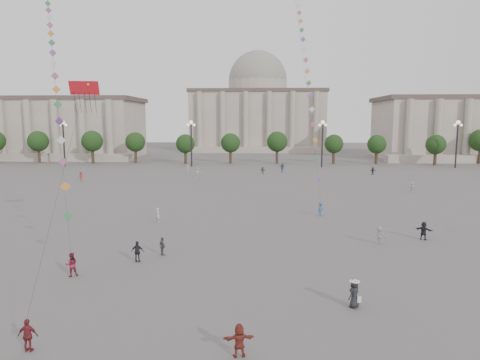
{
  "coord_description": "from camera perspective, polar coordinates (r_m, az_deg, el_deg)",
  "views": [
    {
      "loc": [
        0.58,
        -28.13,
        10.66
      ],
      "look_at": [
        -1.19,
        12.0,
        5.04
      ],
      "focal_mm": 32.0,
      "sensor_mm": 36.0,
      "label": 1
    }
  ],
  "objects": [
    {
      "name": "person_crowd_2",
      "position": [
        80.32,
        -20.43,
        0.44
      ],
      "size": [
        1.17,
        1.25,
        1.69
      ],
      "primitive_type": "imported",
      "rotation": [
        0.0,
        0.0,
        0.91
      ],
      "color": "#9F2B2B",
      "rests_on": "ground"
    },
    {
      "name": "tourist_0",
      "position": [
        23.22,
        -26.42,
        -18.06
      ],
      "size": [
        0.93,
        0.39,
        1.58
      ],
      "primitive_type": "imported",
      "rotation": [
        0.0,
        0.0,
        3.14
      ],
      "color": "maroon",
      "rests_on": "ground"
    },
    {
      "name": "person_crowd_7",
      "position": [
        69.04,
        21.95,
        -0.85
      ],
      "size": [
        1.5,
        0.75,
        1.55
      ],
      "primitive_type": "imported",
      "rotation": [
        0.0,
        0.0,
        2.93
      ],
      "color": "silver",
      "rests_on": "ground"
    },
    {
      "name": "person_crowd_13",
      "position": [
        45.8,
        -10.88,
        -4.63
      ],
      "size": [
        0.68,
        0.67,
        1.58
      ],
      "primitive_type": "imported",
      "rotation": [
        0.0,
        0.0,
        2.4
      ],
      "color": "beige",
      "rests_on": "ground"
    },
    {
      "name": "lamp_post_far_east",
      "position": [
        107.77,
        27.0,
        5.34
      ],
      "size": [
        2.0,
        0.9,
        10.65
      ],
      "color": "#262628",
      "rests_on": "ground"
    },
    {
      "name": "kite_flyer_1",
      "position": [
        48.94,
        10.7,
        -3.82
      ],
      "size": [
        1.1,
        1.15,
        1.57
      ],
      "primitive_type": "imported",
      "rotation": [
        0.0,
        0.0,
        0.87
      ],
      "color": "#385C7E",
      "rests_on": "ground"
    },
    {
      "name": "hat_person",
      "position": [
        26.12,
        15.01,
        -14.33
      ],
      "size": [
        0.95,
        0.94,
        1.69
      ],
      "color": "black",
      "rests_on": "ground"
    },
    {
      "name": "lamp_post_mid_east",
      "position": [
        99.24,
        10.94,
        5.91
      ],
      "size": [
        2.0,
        0.9,
        10.65
      ],
      "color": "#262628",
      "rests_on": "ground"
    },
    {
      "name": "dragon_kite",
      "position": [
        35.4,
        -20.04,
        10.2
      ],
      "size": [
        2.54,
        7.83,
        18.91
      ],
      "color": "red",
      "rests_on": "ground"
    },
    {
      "name": "kite_train_mid",
      "position": [
        68.59,
        7.99,
        20.16
      ],
      "size": [
        2.57,
        36.15,
        56.76
      ],
      "color": "#3F3F3F",
      "rests_on": "ground"
    },
    {
      "name": "person_crowd_0",
      "position": [
        88.67,
        5.64,
        1.64
      ],
      "size": [
        1.18,
        0.68,
        1.9
      ],
      "primitive_type": "imported",
      "rotation": [
        0.0,
        0.0,
        0.2
      ],
      "color": "#2F4C6B",
      "rests_on": "ground"
    },
    {
      "name": "hall_central",
      "position": [
        157.4,
        2.35,
        9.26
      ],
      "size": [
        48.3,
        34.3,
        35.5
      ],
      "color": "#A29688",
      "rests_on": "ground"
    },
    {
      "name": "kite_train_west",
      "position": [
        58.7,
        -23.97,
        17.76
      ],
      "size": [
        23.33,
        45.18,
        63.36
      ],
      "color": "#3F3F3F",
      "rests_on": "ground"
    },
    {
      "name": "person_crowd_9",
      "position": [
        88.48,
        17.29,
        1.17
      ],
      "size": [
        1.45,
        0.87,
        1.49
      ],
      "primitive_type": "imported",
      "rotation": [
        0.0,
        0.0,
        0.33
      ],
      "color": "black",
      "rests_on": "ground"
    },
    {
      "name": "tourist_4",
      "position": [
        33.68,
        -13.5,
        -9.27
      ],
      "size": [
        0.95,
        0.4,
        1.62
      ],
      "primitive_type": "imported",
      "rotation": [
        0.0,
        0.0,
        3.15
      ],
      "color": "black",
      "rests_on": "ground"
    },
    {
      "name": "tourist_3",
      "position": [
        34.89,
        -10.31,
        -8.68
      ],
      "size": [
        0.84,
        0.91,
        1.5
      ],
      "primitive_type": "imported",
      "rotation": [
        0.0,
        0.0,
        2.25
      ],
      "color": "#5D5D61",
      "rests_on": "ground"
    },
    {
      "name": "person_crowd_10",
      "position": [
        88.99,
        -6.94,
        1.52
      ],
      "size": [
        0.58,
        0.66,
        1.52
      ],
      "primitive_type": "imported",
      "rotation": [
        0.0,
        0.0,
        2.05
      ],
      "color": "beige",
      "rests_on": "ground"
    },
    {
      "name": "person_crowd_12",
      "position": [
        85.24,
        3.04,
        1.29
      ],
      "size": [
        1.44,
        1.21,
        1.55
      ],
      "primitive_type": "imported",
      "rotation": [
        0.0,
        0.0,
        2.52
      ],
      "color": "#5E5D62",
      "rests_on": "ground"
    },
    {
      "name": "person_crowd_4",
      "position": [
        80.85,
        -5.66,
        0.99
      ],
      "size": [
        1.48,
        1.62,
        1.8
      ],
      "primitive_type": "imported",
      "rotation": [
        0.0,
        0.0,
        4.01
      ],
      "color": "white",
      "rests_on": "ground"
    },
    {
      "name": "lamp_post_mid_west",
      "position": [
        99.42,
        -6.53,
        6.01
      ],
      "size": [
        2.0,
        0.9,
        10.65
      ],
      "color": "#262628",
      "rests_on": "ground"
    },
    {
      "name": "person_crowd_6",
      "position": [
        39.12,
        18.07,
        -7.05
      ],
      "size": [
        1.09,
        0.72,
        1.58
      ],
      "primitive_type": "imported",
      "rotation": [
        0.0,
        0.0,
        6.14
      ],
      "color": "slate",
      "rests_on": "ground"
    },
    {
      "name": "person_crowd_3",
      "position": [
        42.04,
        23.29,
        -6.23
      ],
      "size": [
        1.51,
        1.33,
        1.65
      ],
      "primitive_type": "imported",
      "rotation": [
        0.0,
        0.0,
        2.48
      ],
      "color": "black",
      "rests_on": "ground"
    },
    {
      "name": "ground",
      "position": [
        30.09,
        1.29,
        -12.79
      ],
      "size": [
        360.0,
        360.0,
        0.0
      ],
      "primitive_type": "plane",
      "color": "#5E5B58",
      "rests_on": "ground"
    },
    {
      "name": "lamp_post_far_west",
      "position": [
        108.25,
        -22.49,
        5.61
      ],
      "size": [
        2.0,
        0.9,
        10.65
      ],
      "color": "#262628",
      "rests_on": "ground"
    },
    {
      "name": "tourist_2",
      "position": [
        20.67,
        -0.1,
        -20.61
      ],
      "size": [
        1.5,
        0.73,
        1.55
      ],
      "primitive_type": "imported",
      "rotation": [
        0.0,
        0.0,
        3.34
      ],
      "color": "maroon",
      "rests_on": "ground"
    },
    {
      "name": "kite_flyer_0",
      "position": [
        32.12,
        -21.54,
        -10.43
      ],
      "size": [
        1.01,
        0.92,
        1.67
      ],
      "primitive_type": "imported",
      "rotation": [
        0.0,
        0.0,
        3.6
      ],
      "color": "maroon",
      "rests_on": "ground"
    },
    {
      "name": "tree_row",
      "position": [
        106.27,
        2.22,
        5.12
      ],
      "size": [
        137.12,
        5.12,
        8.0
      ],
      "color": "#34251A",
      "rests_on": "ground"
    }
  ]
}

